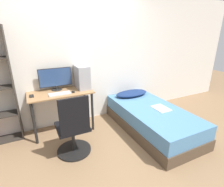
# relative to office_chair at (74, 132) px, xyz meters

# --- Properties ---
(ground_plane) EXTENTS (14.00, 14.00, 0.00)m
(ground_plane) POSITION_rel_office_chair_xyz_m (0.48, -0.34, -0.37)
(ground_plane) COLOR #846647
(wall_back) EXTENTS (8.00, 0.05, 2.50)m
(wall_back) POSITION_rel_office_chair_xyz_m (0.48, 1.05, 0.88)
(wall_back) COLOR silver
(wall_back) RESTS_ON ground_plane
(desk) EXTENTS (1.10, 0.54, 0.76)m
(desk) POSITION_rel_office_chair_xyz_m (-0.01, 0.75, 0.27)
(desk) COLOR #997047
(desk) RESTS_ON ground_plane
(office_chair) EXTENTS (0.52, 0.52, 0.97)m
(office_chair) POSITION_rel_office_chair_xyz_m (0.00, 0.00, 0.00)
(office_chair) COLOR black
(office_chair) RESTS_ON ground_plane
(bed) EXTENTS (0.97, 1.94, 0.44)m
(bed) POSITION_rel_office_chair_xyz_m (1.48, 0.05, -0.15)
(bed) COLOR #4C3D2D
(bed) RESTS_ON ground_plane
(pillow) EXTENTS (0.73, 0.36, 0.11)m
(pillow) POSITION_rel_office_chair_xyz_m (1.48, 0.76, 0.13)
(pillow) COLOR navy
(pillow) RESTS_ON bed
(magazine) EXTENTS (0.24, 0.32, 0.01)m
(magazine) POSITION_rel_office_chair_xyz_m (1.61, -0.04, 0.08)
(magazine) COLOR silver
(magazine) RESTS_ON bed
(monitor) EXTENTS (0.57, 0.19, 0.40)m
(monitor) POSITION_rel_office_chair_xyz_m (-0.04, 0.91, 0.61)
(monitor) COLOR black
(monitor) RESTS_ON desk
(keyboard) EXTENTS (0.36, 0.14, 0.02)m
(keyboard) POSITION_rel_office_chair_xyz_m (-0.04, 0.64, 0.40)
(keyboard) COLOR silver
(keyboard) RESTS_ON desk
(pc_tower) EXTENTS (0.21, 0.38, 0.42)m
(pc_tower) POSITION_rel_office_chair_xyz_m (0.41, 0.81, 0.60)
(pc_tower) COLOR #99999E
(pc_tower) RESTS_ON desk
(mouse) EXTENTS (0.06, 0.09, 0.02)m
(mouse) POSITION_rel_office_chair_xyz_m (0.19, 0.64, 0.40)
(mouse) COLOR black
(mouse) RESTS_ON desk
(phone) EXTENTS (0.07, 0.14, 0.01)m
(phone) POSITION_rel_office_chair_xyz_m (-0.48, 0.75, 0.40)
(phone) COLOR black
(phone) RESTS_ON desk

